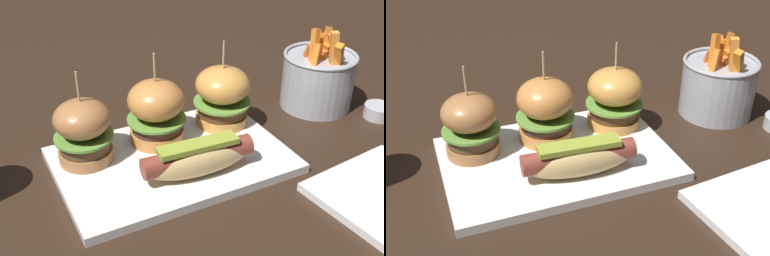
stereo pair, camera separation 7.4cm
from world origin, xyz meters
TOP-DOWN VIEW (x-y plane):
  - ground_plane at (0.00, 0.00)m, footprint 3.00×3.00m
  - platter_main at (0.00, 0.00)m, footprint 0.34×0.23m
  - hot_dog at (0.01, -0.06)m, footprint 0.16×0.06m
  - slider_left at (-0.12, 0.05)m, footprint 0.09×0.09m
  - slider_center at (-0.00, 0.05)m, footprint 0.09×0.09m
  - slider_right at (0.12, 0.06)m, footprint 0.09×0.09m
  - fries_bucket at (0.31, 0.05)m, footprint 0.13×0.13m

SIDE VIEW (x-z plane):
  - ground_plane at x=0.00m, z-range 0.00..0.00m
  - platter_main at x=0.00m, z-range 0.00..0.01m
  - hot_dog at x=0.01m, z-range 0.01..0.07m
  - fries_bucket at x=0.31m, z-range -0.02..0.13m
  - slider_left at x=-0.12m, z-range -0.01..0.13m
  - slider_right at x=0.12m, z-range -0.01..0.14m
  - slider_center at x=0.00m, z-range -0.01..0.14m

